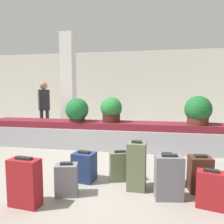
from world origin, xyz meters
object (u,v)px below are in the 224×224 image
suitcase_6 (25,182)px  suitcase_8 (84,167)px  potted_plant_2 (111,110)px  potted_plant_0 (198,111)px  traveler_0 (44,104)px  suitcase_1 (169,178)px  suitcase_0 (67,179)px  pillar (68,86)px  suitcase_3 (167,170)px  suitcase_4 (137,166)px  suitcase_5 (120,166)px  potted_plant_1 (77,110)px  suitcase_2 (210,189)px  suitcase_7 (200,174)px

suitcase_6 → suitcase_8: size_ratio=1.30×
potted_plant_2 → suitcase_8: bearing=-91.6°
potted_plant_0 → traveler_0: traveler_0 is taller
suitcase_1 → traveler_0: 5.11m
suitcase_0 → suitcase_6: size_ratio=0.74×
pillar → potted_plant_0: size_ratio=4.78×
suitcase_3 → traveler_0: (-3.64, 3.05, 0.80)m
suitcase_0 → suitcase_8: 0.52m
suitcase_3 → suitcase_0: bearing=-164.4°
suitcase_4 → traveler_0: size_ratio=0.42×
suitcase_5 → potted_plant_1: size_ratio=0.83×
suitcase_8 → potted_plant_2: (0.06, 2.05, 0.75)m
suitcase_0 → suitcase_8: (0.09, 0.51, 0.01)m
suitcase_2 → traveler_0: (-4.14, 3.63, 0.81)m
suitcase_1 → suitcase_6: 1.88m
suitcase_0 → potted_plant_1: (-0.72, 2.47, 0.74)m
suitcase_6 → traveler_0: size_ratio=0.37×
suitcase_7 → suitcase_8: 1.77m
suitcase_4 → traveler_0: 4.63m
suitcase_2 → suitcase_5: size_ratio=0.99×
suitcase_0 → traveler_0: size_ratio=0.27×
pillar → suitcase_5: 3.87m
suitcase_7 → traveler_0: size_ratio=0.31×
suitcase_7 → suitcase_5: bearing=166.0°
pillar → suitcase_1: size_ratio=5.14×
suitcase_7 → traveler_0: traveler_0 is taller
suitcase_4 → potted_plant_2: (-0.80, 2.21, 0.63)m
suitcase_3 → suitcase_2: bearing=-56.3°
potted_plant_0 → suitcase_3: bearing=-112.4°
suitcase_8 → traveler_0: traveler_0 is taller
suitcase_5 → traveler_0: 4.27m
suitcase_8 → potted_plant_1: 2.24m
suitcase_2 → potted_plant_2: 3.18m
pillar → suitcase_4: 4.20m
potted_plant_2 → pillar: bearing=145.9°
suitcase_0 → suitcase_6: (-0.41, -0.37, 0.08)m
potted_plant_1 → traveler_0: traveler_0 is taller
suitcase_6 → suitcase_7: size_ratio=1.18×
suitcase_3 → suitcase_6: size_ratio=0.80×
traveler_0 → suitcase_4: bearing=-88.8°
suitcase_2 → potted_plant_2: (-1.75, 2.55, 0.75)m
suitcase_6 → traveler_0: (-1.83, 4.02, 0.74)m
suitcase_1 → suitcase_7: suitcase_1 is taller
suitcase_2 → potted_plant_1: bearing=150.9°
suitcase_3 → suitcase_8: (-1.31, -0.08, -0.01)m
suitcase_4 → pillar: bearing=128.4°
suitcase_2 → suitcase_4: size_ratio=0.67×
suitcase_3 → suitcase_4: size_ratio=0.70×
suitcase_2 → suitcase_0: bearing=-165.4°
suitcase_4 → suitcase_7: size_ratio=1.35×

